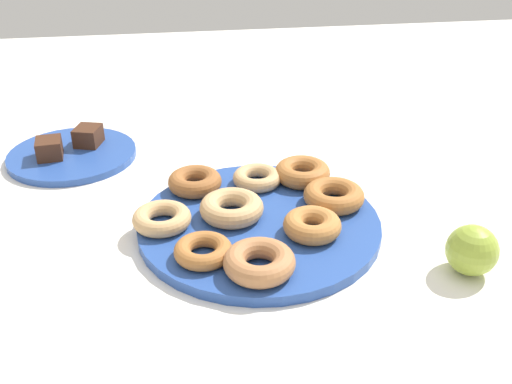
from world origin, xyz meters
The scene contains 15 objects.
ground_plane centered at (0.00, 0.00, 0.00)m, with size 2.40×2.40×0.00m, color white.
donut_plate centered at (0.00, 0.00, 0.01)m, with size 0.36×0.36×0.02m, color #284C9E.
donut_0 centered at (-0.09, -0.08, 0.03)m, with size 0.08×0.08×0.02m, color #AD6B33.
donut_1 centered at (0.12, 0.03, 0.03)m, with size 0.09×0.09×0.03m, color #AD6B33.
donut_2 centered at (-0.14, 0.01, 0.03)m, with size 0.08×0.08×0.02m, color tan.
donut_3 centered at (0.07, -0.05, 0.03)m, with size 0.08×0.08×0.03m, color #BC7A3D.
donut_4 centered at (0.01, 0.11, 0.03)m, with size 0.08×0.08×0.02m, color tan.
donut_5 centered at (-0.09, 0.11, 0.03)m, with size 0.09×0.09×0.03m, color #995B2D.
donut_6 centered at (0.09, 0.11, 0.03)m, with size 0.09×0.09×0.03m, color #AD6B33.
donut_7 centered at (-0.04, 0.02, 0.03)m, with size 0.10×0.10×0.03m, color tan.
donut_8 centered at (-0.02, -0.12, 0.03)m, with size 0.09×0.09×0.03m, color #B27547.
cake_plate centered at (-0.30, 0.29, 0.01)m, with size 0.23×0.23×0.01m, color #284C9E.
brownie_near centered at (-0.34, 0.27, 0.03)m, with size 0.04×0.05×0.03m, color #472819.
brownie_far centered at (-0.27, 0.32, 0.03)m, with size 0.04×0.05×0.03m, color #472819.
apple centered at (0.26, -0.15, 0.03)m, with size 0.07×0.07×0.07m, color #93AD38.
Camera 1 is at (-0.12, -0.72, 0.47)m, focal length 40.78 mm.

